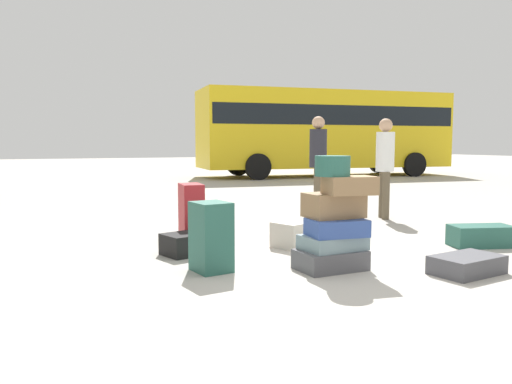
{
  "coord_description": "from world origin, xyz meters",
  "views": [
    {
      "loc": [
        -2.81,
        -4.16,
        1.25
      ],
      "look_at": [
        -0.18,
        2.06,
        0.61
      ],
      "focal_mm": 36.18,
      "sensor_mm": 36.0,
      "label": 1
    }
  ],
  "objects_px": {
    "suitcase_black_behind_tower": "(193,243)",
    "parked_bus": "(325,128)",
    "person_tourist_with_camera": "(385,159)",
    "suitcase_charcoal_foreground_far": "(467,265)",
    "suitcase_maroon_foreground_near": "(191,214)",
    "suitcase_teal_white_trunk": "(211,237)",
    "suitcase_teal_right_side": "(481,236)",
    "suitcase_cream_upright_blue": "(301,233)",
    "suitcase_tower": "(335,221)",
    "person_bearded_onlooker": "(318,156)"
  },
  "relations": [
    {
      "from": "suitcase_cream_upright_blue",
      "to": "suitcase_black_behind_tower",
      "type": "bearing_deg",
      "value": 155.05
    },
    {
      "from": "suitcase_tower",
      "to": "suitcase_black_behind_tower",
      "type": "relative_size",
      "value": 1.71
    },
    {
      "from": "suitcase_teal_right_side",
      "to": "person_tourist_with_camera",
      "type": "bearing_deg",
      "value": 97.68
    },
    {
      "from": "suitcase_tower",
      "to": "suitcase_charcoal_foreground_far",
      "type": "height_order",
      "value": "suitcase_tower"
    },
    {
      "from": "suitcase_charcoal_foreground_far",
      "to": "person_tourist_with_camera",
      "type": "distance_m",
      "value": 3.76
    },
    {
      "from": "suitcase_tower",
      "to": "suitcase_maroon_foreground_near",
      "type": "height_order",
      "value": "suitcase_tower"
    },
    {
      "from": "suitcase_teal_white_trunk",
      "to": "suitcase_teal_right_side",
      "type": "bearing_deg",
      "value": -11.33
    },
    {
      "from": "parked_bus",
      "to": "suitcase_maroon_foreground_near",
      "type": "bearing_deg",
      "value": -121.92
    },
    {
      "from": "suitcase_teal_white_trunk",
      "to": "suitcase_teal_right_side",
      "type": "distance_m",
      "value": 3.4
    },
    {
      "from": "person_tourist_with_camera",
      "to": "suitcase_charcoal_foreground_far",
      "type": "bearing_deg",
      "value": -2.26
    },
    {
      "from": "suitcase_cream_upright_blue",
      "to": "parked_bus",
      "type": "relative_size",
      "value": 0.08
    },
    {
      "from": "suitcase_cream_upright_blue",
      "to": "parked_bus",
      "type": "height_order",
      "value": "parked_bus"
    },
    {
      "from": "suitcase_maroon_foreground_near",
      "to": "suitcase_charcoal_foreground_far",
      "type": "bearing_deg",
      "value": -45.99
    },
    {
      "from": "suitcase_teal_right_side",
      "to": "suitcase_cream_upright_blue",
      "type": "bearing_deg",
      "value": 171.28
    },
    {
      "from": "suitcase_teal_white_trunk",
      "to": "suitcase_charcoal_foreground_far",
      "type": "height_order",
      "value": "suitcase_teal_white_trunk"
    },
    {
      "from": "suitcase_teal_white_trunk",
      "to": "suitcase_teal_right_side",
      "type": "height_order",
      "value": "suitcase_teal_white_trunk"
    },
    {
      "from": "suitcase_teal_white_trunk",
      "to": "suitcase_maroon_foreground_near",
      "type": "distance_m",
      "value": 1.4
    },
    {
      "from": "suitcase_maroon_foreground_near",
      "to": "suitcase_teal_right_side",
      "type": "bearing_deg",
      "value": -20.88
    },
    {
      "from": "suitcase_black_behind_tower",
      "to": "parked_bus",
      "type": "height_order",
      "value": "parked_bus"
    },
    {
      "from": "suitcase_charcoal_foreground_far",
      "to": "suitcase_teal_right_side",
      "type": "bearing_deg",
      "value": 29.74
    },
    {
      "from": "suitcase_cream_upright_blue",
      "to": "parked_bus",
      "type": "xyz_separation_m",
      "value": [
        7.11,
        11.52,
        1.68
      ]
    },
    {
      "from": "suitcase_black_behind_tower",
      "to": "suitcase_charcoal_foreground_far",
      "type": "bearing_deg",
      "value": -58.16
    },
    {
      "from": "suitcase_maroon_foreground_near",
      "to": "suitcase_teal_white_trunk",
      "type": "bearing_deg",
      "value": -93.68
    },
    {
      "from": "suitcase_teal_white_trunk",
      "to": "suitcase_tower",
      "type": "bearing_deg",
      "value": -27.42
    },
    {
      "from": "suitcase_teal_right_side",
      "to": "suitcase_maroon_foreground_near",
      "type": "bearing_deg",
      "value": 170.97
    },
    {
      "from": "person_tourist_with_camera",
      "to": "suitcase_maroon_foreground_near",
      "type": "bearing_deg",
      "value": -53.69
    },
    {
      "from": "suitcase_teal_right_side",
      "to": "suitcase_charcoal_foreground_far",
      "type": "bearing_deg",
      "value": -124.99
    },
    {
      "from": "suitcase_charcoal_foreground_far",
      "to": "parked_bus",
      "type": "distance_m",
      "value": 14.89
    },
    {
      "from": "suitcase_teal_white_trunk",
      "to": "suitcase_black_behind_tower",
      "type": "height_order",
      "value": "suitcase_teal_white_trunk"
    },
    {
      "from": "suitcase_charcoal_foreground_far",
      "to": "parked_bus",
      "type": "height_order",
      "value": "parked_bus"
    },
    {
      "from": "suitcase_cream_upright_blue",
      "to": "suitcase_maroon_foreground_near",
      "type": "bearing_deg",
      "value": 131.49
    },
    {
      "from": "suitcase_maroon_foreground_near",
      "to": "person_bearded_onlooker",
      "type": "relative_size",
      "value": 0.44
    },
    {
      "from": "suitcase_tower",
      "to": "suitcase_charcoal_foreground_far",
      "type": "xyz_separation_m",
      "value": [
        1.06,
        -0.67,
        -0.39
      ]
    },
    {
      "from": "suitcase_cream_upright_blue",
      "to": "suitcase_maroon_foreground_near",
      "type": "xyz_separation_m",
      "value": [
        -1.22,
        0.59,
        0.22
      ]
    },
    {
      "from": "suitcase_tower",
      "to": "suitcase_teal_right_side",
      "type": "relative_size",
      "value": 1.55
    },
    {
      "from": "suitcase_maroon_foreground_near",
      "to": "suitcase_charcoal_foreground_far",
      "type": "relative_size",
      "value": 1.1
    },
    {
      "from": "suitcase_tower",
      "to": "suitcase_cream_upright_blue",
      "type": "bearing_deg",
      "value": 78.01
    },
    {
      "from": "suitcase_cream_upright_blue",
      "to": "suitcase_teal_right_side",
      "type": "bearing_deg",
      "value": -47.7
    },
    {
      "from": "person_tourist_with_camera",
      "to": "person_bearded_onlooker",
      "type": "bearing_deg",
      "value": -112.76
    },
    {
      "from": "suitcase_charcoal_foreground_far",
      "to": "person_tourist_with_camera",
      "type": "relative_size",
      "value": 0.41
    },
    {
      "from": "suitcase_teal_right_side",
      "to": "suitcase_teal_white_trunk",
      "type": "bearing_deg",
      "value": -165.78
    },
    {
      "from": "suitcase_cream_upright_blue",
      "to": "suitcase_black_behind_tower",
      "type": "xyz_separation_m",
      "value": [
        -1.36,
        0.05,
        -0.03
      ]
    },
    {
      "from": "suitcase_teal_white_trunk",
      "to": "parked_bus",
      "type": "height_order",
      "value": "parked_bus"
    },
    {
      "from": "suitcase_maroon_foreground_near",
      "to": "person_bearded_onlooker",
      "type": "bearing_deg",
      "value": 35.9
    },
    {
      "from": "suitcase_teal_white_trunk",
      "to": "suitcase_teal_right_side",
      "type": "xyz_separation_m",
      "value": [
        3.39,
        -0.11,
        -0.21
      ]
    },
    {
      "from": "suitcase_tower",
      "to": "suitcase_teal_right_side",
      "type": "distance_m",
      "value": 2.27
    },
    {
      "from": "suitcase_cream_upright_blue",
      "to": "person_bearded_onlooker",
      "type": "bearing_deg",
      "value": 33.34
    },
    {
      "from": "suitcase_black_behind_tower",
      "to": "suitcase_charcoal_foreground_far",
      "type": "relative_size",
      "value": 0.97
    },
    {
      "from": "suitcase_teal_white_trunk",
      "to": "suitcase_cream_upright_blue",
      "type": "relative_size",
      "value": 0.92
    },
    {
      "from": "person_bearded_onlooker",
      "to": "suitcase_black_behind_tower",
      "type": "bearing_deg",
      "value": -27.89
    }
  ]
}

